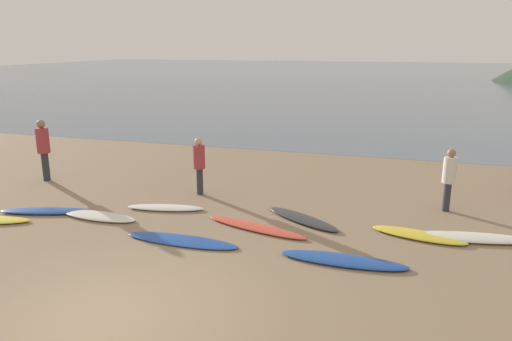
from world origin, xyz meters
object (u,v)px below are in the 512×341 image
object	(u,v)px
person_0	(43,145)
person_3	(199,161)
surfboard_9	(471,237)
person_1	(449,175)
surfboard_7	(343,260)
surfboard_8	(419,235)
surfboard_5	(256,227)
surfboard_4	(182,240)
surfboard_3	(166,208)
surfboard_1	(48,211)
surfboard_6	(302,219)
surfboard_2	(99,216)

from	to	relation	value
person_0	person_3	size ratio (longest dim) A/B	1.17
surfboard_9	person_1	distance (m)	1.99
surfboard_7	person_0	xyz separation A→B (m)	(-9.19, 3.01, 1.04)
surfboard_8	surfboard_5	bearing A→B (deg)	-158.34
surfboard_4	surfboard_7	world-z (taller)	surfboard_7
surfboard_3	surfboard_7	distance (m)	4.88
surfboard_1	person_1	distance (m)	9.73
surfboard_1	surfboard_5	bearing A→B (deg)	-11.23
surfboard_1	surfboard_5	distance (m)	5.16
surfboard_3	person_3	size ratio (longest dim) A/B	1.22
surfboard_6	person_1	distance (m)	3.74
surfboard_9	person_0	world-z (taller)	person_0
surfboard_9	person_1	world-z (taller)	person_1
person_1	surfboard_5	bearing A→B (deg)	92.32
surfboard_1	surfboard_4	distance (m)	3.93
surfboard_2	surfboard_6	bearing A→B (deg)	17.27
surfboard_7	person_3	bearing A→B (deg)	144.34
surfboard_7	surfboard_8	size ratio (longest dim) A/B	1.22
surfboard_2	surfboard_6	distance (m)	4.77
surfboard_1	person_0	distance (m)	3.27
surfboard_2	surfboard_7	size ratio (longest dim) A/B	0.81
surfboard_1	surfboard_8	xyz separation A→B (m)	(8.56, 1.04, -0.00)
surfboard_8	person_1	world-z (taller)	person_1
surfboard_6	surfboard_8	xyz separation A→B (m)	(2.55, -0.24, -0.00)
person_0	surfboard_9	bearing A→B (deg)	20.03
surfboard_5	person_3	world-z (taller)	person_3
surfboard_1	person_1	size ratio (longest dim) A/B	1.48
surfboard_3	person_3	distance (m)	1.67
surfboard_9	person_1	size ratio (longest dim) A/B	1.65
surfboard_7	surfboard_9	size ratio (longest dim) A/B	0.93
surfboard_5	surfboard_7	world-z (taller)	surfboard_7
surfboard_5	surfboard_8	bearing A→B (deg)	24.77
surfboard_2	surfboard_5	world-z (taller)	surfboard_2
surfboard_5	surfboard_6	size ratio (longest dim) A/B	1.18
surfboard_7	person_0	bearing A→B (deg)	162.23
surfboard_3	surfboard_8	size ratio (longest dim) A/B	0.98
surfboard_8	surfboard_2	bearing A→B (deg)	-159.88
surfboard_3	surfboard_6	xyz separation A→B (m)	(3.39, 0.22, 0.00)
surfboard_3	surfboard_7	bearing A→B (deg)	-32.03
person_0	surfboard_4	bearing A→B (deg)	-1.49
surfboard_4	surfboard_9	world-z (taller)	surfboard_9
surfboard_2	surfboard_3	size ratio (longest dim) A/B	1.01
surfboard_7	person_1	bearing A→B (deg)	60.73
surfboard_7	surfboard_9	xyz separation A→B (m)	(2.42, 1.85, 0.01)
surfboard_6	surfboard_3	bearing A→B (deg)	-144.54
surfboard_5	surfboard_7	size ratio (longest dim) A/B	1.04
surfboard_2	surfboard_9	world-z (taller)	surfboard_9
surfboard_8	surfboard_3	bearing A→B (deg)	-167.92
person_1	surfboard_9	bearing A→B (deg)	163.20
surfboard_5	person_0	bearing A→B (deg)	-179.46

